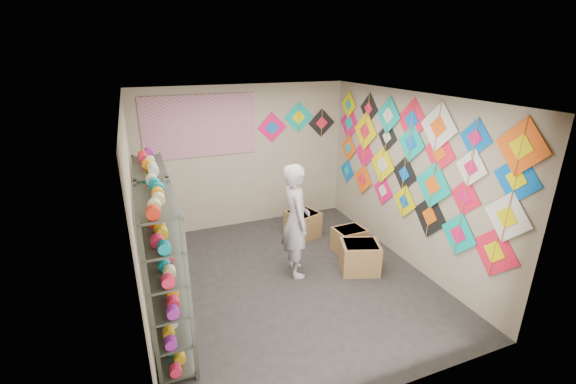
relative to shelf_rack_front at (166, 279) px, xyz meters
name	(u,v)px	position (x,y,z in m)	size (l,w,h in m)	color
ground	(289,280)	(1.78, 0.85, -0.95)	(4.50, 4.50, 0.00)	black
room_walls	(289,176)	(1.78, 0.85, 0.69)	(4.50, 4.50, 4.50)	tan
shelf_rack_front	(166,279)	(0.00, 0.00, 0.00)	(0.40, 1.10, 1.90)	#4C5147
shelf_rack_back	(157,230)	(0.00, 1.30, 0.00)	(0.40, 1.10, 1.90)	#4C5147
string_spools	(160,245)	(0.00, 0.65, 0.10)	(0.12, 2.36, 0.12)	#F61D47
kite_wall_display	(410,161)	(3.76, 0.80, 0.71)	(0.06, 4.30, 2.02)	red
back_wall_kites	(297,122)	(2.85, 3.09, 0.99)	(1.64, 0.02, 0.77)	#E60F5C
poster	(200,126)	(0.98, 3.08, 1.05)	(2.00, 0.01, 1.10)	#7853B4
shopkeeper	(296,221)	(1.96, 1.02, -0.07)	(0.51, 0.70, 1.76)	#BDB0A2
carton_a	(360,257)	(2.90, 0.68, -0.71)	(0.57, 0.48, 0.48)	olive
carton_b	(349,240)	(3.07, 1.29, -0.74)	(0.51, 0.42, 0.42)	olive
carton_c	(303,224)	(2.57, 2.14, -0.71)	(0.49, 0.54, 0.47)	olive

